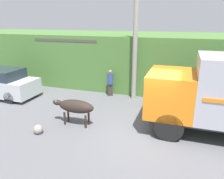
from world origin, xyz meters
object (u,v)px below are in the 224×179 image
Objects in this scene: utility_pole at (135,36)px; pedestrian_on_hill at (110,82)px; brown_cow at (75,107)px; parked_suv at (0,83)px; roadside_rock at (38,129)px.

pedestrian_on_hill is at bearing -179.56° from utility_pole.
pedestrian_on_hill is (0.18, 4.08, 0.02)m from brown_cow.
brown_cow is 1.22× the size of pedestrian_on_hill.
parked_suv is 5.80m from roadside_rock.
utility_pole is (1.61, 4.09, 2.67)m from brown_cow.
brown_cow is at bearing 48.61° from roadside_rock.
utility_pole is at bearing 66.83° from brown_cow.
brown_cow is at bearing -20.54° from parked_suv.
roadside_rock is (4.85, -3.12, -0.62)m from parked_suv.
pedestrian_on_hill is at bearing 76.74° from roadside_rock.
utility_pole reaches higher than pedestrian_on_hill.
pedestrian_on_hill is 5.47m from roadside_rock.
pedestrian_on_hill is (6.09, 2.16, 0.05)m from parked_suv.
utility_pole is at bearing 155.14° from pedestrian_on_hill.
pedestrian_on_hill is 0.23× the size of utility_pole.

